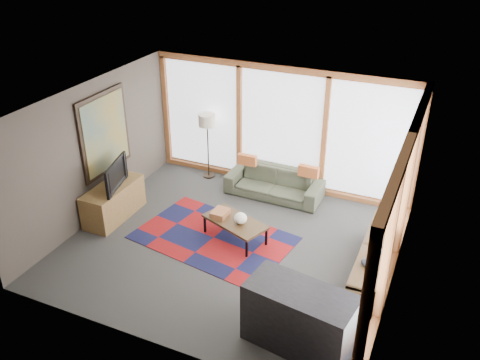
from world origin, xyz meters
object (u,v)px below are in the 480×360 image
at_px(coffee_table, 235,230).
at_px(television, 112,174).
at_px(floor_lamp, 208,146).
at_px(bar_counter, 299,318).
at_px(sofa, 274,183).
at_px(tv_console, 114,201).
at_px(bookshelf, 374,261).

height_order(coffee_table, television, television).
distance_m(floor_lamp, bar_counter, 5.13).
bearing_deg(bar_counter, floor_lamp, 139.45).
relative_size(floor_lamp, television, 1.55).
relative_size(sofa, tv_console, 1.49).
bearing_deg(coffee_table, bar_counter, -46.74).
bearing_deg(bookshelf, coffee_table, 179.14).
bearing_deg(bookshelf, floor_lamp, 153.26).
xyz_separation_m(floor_lamp, bookshelf, (3.97, -2.00, -0.44)).
bearing_deg(television, bookshelf, -101.87).
distance_m(sofa, coffee_table, 1.75).
distance_m(coffee_table, bookshelf, 2.44).
height_order(bookshelf, bar_counter, bar_counter).
relative_size(coffee_table, bookshelf, 0.50).
xyz_separation_m(tv_console, bar_counter, (4.23, -1.67, 0.13)).
bearing_deg(tv_console, television, -19.08).
bearing_deg(bar_counter, coffee_table, 142.05).
distance_m(coffee_table, bar_counter, 2.66).
height_order(tv_console, television, television).
height_order(coffee_table, tv_console, tv_console).
relative_size(floor_lamp, bar_counter, 1.01).
bearing_deg(floor_lamp, bookshelf, -26.74).
xyz_separation_m(sofa, bookshelf, (2.35, -1.78, -0.00)).
height_order(tv_console, bar_counter, bar_counter).
distance_m(television, bar_counter, 4.51).
height_order(sofa, floor_lamp, floor_lamp).
bearing_deg(bar_counter, tv_console, 167.17).
bearing_deg(tv_console, sofa, 38.52).
distance_m(coffee_table, television, 2.49).
bearing_deg(tv_console, bar_counter, -21.62).
relative_size(floor_lamp, bookshelf, 0.64).
relative_size(tv_console, bar_counter, 0.91).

